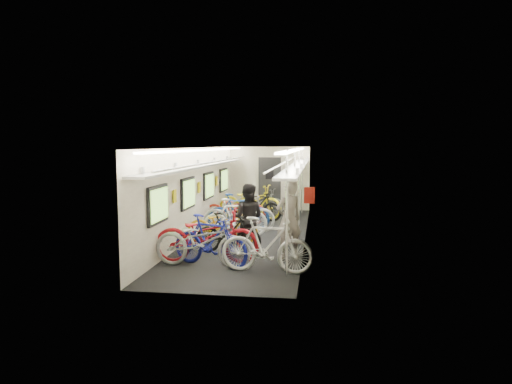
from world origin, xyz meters
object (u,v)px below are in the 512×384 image
(bicycle_0, at_px, (202,241))
(backpack, at_px, (310,195))
(passenger_mid, at_px, (248,218))
(bicycle_1, at_px, (210,241))
(passenger_near, at_px, (289,219))

(bicycle_0, height_order, backpack, backpack)
(bicycle_0, distance_m, passenger_mid, 1.65)
(bicycle_1, bearing_deg, backpack, -24.68)
(passenger_near, xyz_separation_m, passenger_mid, (-0.99, 0.47, -0.06))
(bicycle_1, xyz_separation_m, backpack, (1.98, 1.96, 0.75))
(bicycle_1, relative_size, passenger_near, 1.04)
(bicycle_0, height_order, passenger_mid, passenger_mid)
(passenger_near, distance_m, backpack, 1.19)
(passenger_near, bearing_deg, bicycle_1, -2.85)
(bicycle_0, xyz_separation_m, bicycle_1, (0.14, 0.07, -0.00))
(passenger_mid, distance_m, backpack, 1.60)
(passenger_mid, height_order, backpack, passenger_mid)
(bicycle_0, bearing_deg, passenger_near, -52.84)
(bicycle_1, bearing_deg, passenger_mid, -0.94)
(bicycle_0, distance_m, backpack, 3.03)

